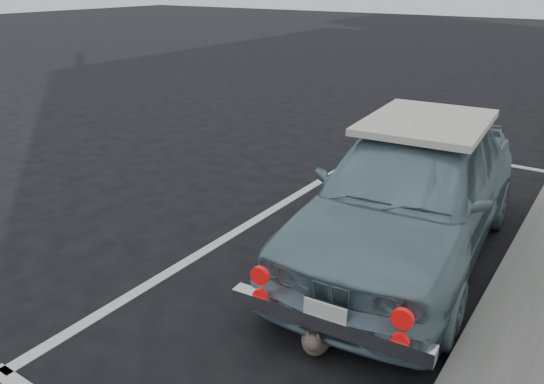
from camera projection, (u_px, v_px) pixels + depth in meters
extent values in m
plane|color=black|center=(139.00, 382.00, 3.80)|extent=(80.00, 80.00, 0.00)
cube|color=silver|center=(464.00, 157.00, 8.52)|extent=(3.00, 0.12, 0.01)
cube|color=silver|center=(270.00, 211.00, 6.57)|extent=(0.12, 7.00, 0.01)
imported|color=#7395A2|center=(410.00, 191.00, 5.33)|extent=(1.96, 4.22, 1.40)
cube|color=silver|center=(427.00, 121.00, 5.42)|extent=(1.27, 1.64, 0.07)
cube|color=silver|center=(327.00, 322.00, 3.84)|extent=(1.57, 0.24, 0.12)
cube|color=white|center=(325.00, 314.00, 3.76)|extent=(0.33, 0.05, 0.17)
cylinder|color=red|center=(260.00, 276.00, 3.97)|extent=(0.15, 0.05, 0.15)
cylinder|color=red|center=(403.00, 319.00, 3.47)|extent=(0.15, 0.05, 0.15)
cylinder|color=red|center=(260.00, 296.00, 4.04)|extent=(0.12, 0.05, 0.12)
cylinder|color=red|center=(400.00, 341.00, 3.54)|extent=(0.12, 0.05, 0.12)
ellipsoid|color=#6C5D52|center=(317.00, 336.00, 4.10)|extent=(0.33, 0.42, 0.22)
sphere|color=#6C5D52|center=(313.00, 341.00, 3.93)|extent=(0.14, 0.14, 0.14)
cone|color=#6C5D52|center=(308.00, 333.00, 3.91)|extent=(0.05, 0.05, 0.05)
cone|color=#6C5D52|center=(318.00, 334.00, 3.89)|extent=(0.05, 0.05, 0.05)
cylinder|color=#6C5D52|center=(327.00, 331.00, 4.28)|extent=(0.18, 0.20, 0.03)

